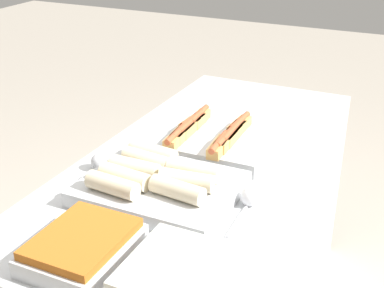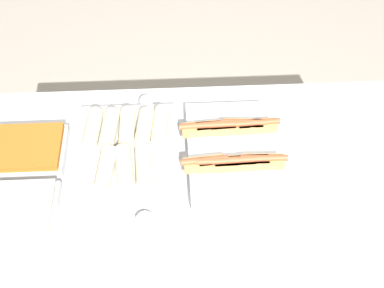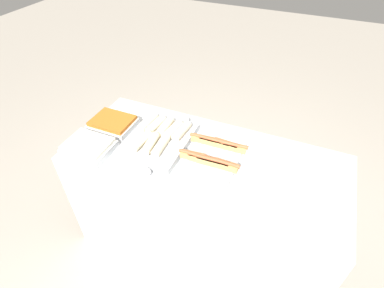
# 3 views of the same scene
# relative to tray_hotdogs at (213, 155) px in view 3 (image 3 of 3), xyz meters

# --- Properties ---
(ground_plane) EXTENTS (12.00, 12.00, 0.00)m
(ground_plane) POSITION_rel_tray_hotdogs_xyz_m (-0.06, 0.00, -0.91)
(ground_plane) COLOR #ADA393
(counter) EXTENTS (1.72, 0.75, 0.87)m
(counter) POSITION_rel_tray_hotdogs_xyz_m (-0.06, 0.00, -0.48)
(counter) COLOR silver
(counter) RESTS_ON ground_plane
(tray_hotdogs) EXTENTS (0.37, 0.47, 0.10)m
(tray_hotdogs) POSITION_rel_tray_hotdogs_xyz_m (0.00, 0.00, 0.00)
(tray_hotdogs) COLOR silver
(tray_hotdogs) RESTS_ON counter
(tray_wraps) EXTENTS (0.37, 0.47, 0.11)m
(tray_wraps) POSITION_rel_tray_hotdogs_xyz_m (-0.37, 0.01, 0.00)
(tray_wraps) COLOR silver
(tray_wraps) RESTS_ON counter
(tray_side_front) EXTENTS (0.29, 0.23, 0.07)m
(tray_side_front) POSITION_rel_tray_hotdogs_xyz_m (-0.74, -0.23, -0.00)
(tray_side_front) COLOR silver
(tray_side_front) RESTS_ON counter
(tray_side_back) EXTENTS (0.29, 0.23, 0.07)m
(tray_side_back) POSITION_rel_tray_hotdogs_xyz_m (-0.74, 0.03, -0.00)
(tray_side_back) COLOR silver
(tray_side_back) RESTS_ON counter
(serving_spoon_near) EXTENTS (0.22, 0.06, 0.06)m
(serving_spoon_near) POSITION_rel_tray_hotdogs_xyz_m (-0.32, -0.27, -0.01)
(serving_spoon_near) COLOR silver
(serving_spoon_near) RESTS_ON counter
(serving_spoon_far) EXTENTS (0.22, 0.06, 0.06)m
(serving_spoon_far) POSITION_rel_tray_hotdogs_xyz_m (-0.31, 0.27, -0.01)
(serving_spoon_far) COLOR silver
(serving_spoon_far) RESTS_ON counter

